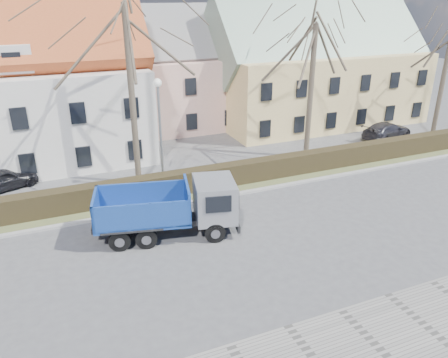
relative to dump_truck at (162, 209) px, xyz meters
name	(u,v)px	position (x,y,z in m)	size (l,w,h in m)	color
ground	(222,243)	(2.31, -1.83, -1.38)	(120.00, 120.00, 0.00)	#4A4A4C
curb_far	(190,202)	(2.31, 2.77, -1.32)	(80.00, 0.30, 0.12)	gray
grass_strip	(182,191)	(2.31, 4.37, -1.33)	(80.00, 3.00, 0.10)	#505932
hedge	(182,183)	(2.31, 4.17, -0.73)	(60.00, 0.90, 1.30)	black
building_pink	(175,79)	(6.31, 18.17, 2.62)	(10.80, 8.80, 8.00)	#CF9F92
building_yellow	(315,72)	(18.31, 15.17, 2.87)	(18.80, 10.80, 8.50)	#DFC17A
tree_1	(130,79)	(0.31, 6.67, 4.94)	(9.20, 9.20, 12.65)	#4C4234
tree_2	(312,79)	(12.31, 6.67, 4.12)	(8.00, 8.00, 11.00)	#4C4234
tree_3	(445,72)	(24.31, 6.67, 3.84)	(7.60, 7.60, 10.45)	#4C4234
dump_truck	(162,209)	(0.00, 0.00, 0.00)	(6.91, 2.57, 2.77)	navy
streetlight	(161,136)	(1.46, 5.17, 1.93)	(0.52, 0.52, 6.62)	gray
cart_frame	(128,211)	(-1.16, 2.63, -1.09)	(0.65, 0.37, 0.59)	silver
parked_car_a	(4,179)	(-7.22, 8.83, -0.74)	(1.51, 3.76, 1.28)	black
parked_car_b	(387,131)	(20.52, 7.75, -0.71)	(1.88, 4.62, 1.34)	#29282E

